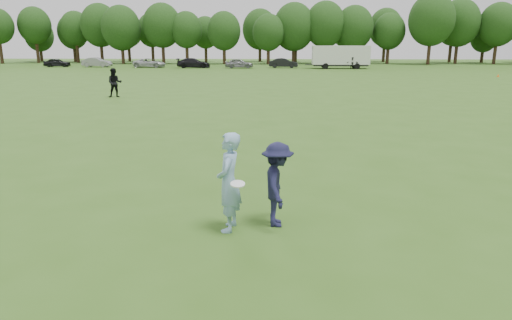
% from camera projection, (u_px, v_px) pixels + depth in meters
% --- Properties ---
extents(ground, '(200.00, 200.00, 0.00)m').
position_uv_depth(ground, '(268.00, 224.00, 9.07)').
color(ground, '#335818').
rests_on(ground, ground).
extents(thrower, '(0.52, 0.73, 1.91)m').
position_uv_depth(thrower, '(229.00, 182.00, 8.59)').
color(thrower, '#82A8C9').
rests_on(thrower, ground).
extents(defender, '(0.67, 1.11, 1.67)m').
position_uv_depth(defender, '(277.00, 184.00, 8.85)').
color(defender, '#181936').
rests_on(defender, ground).
extents(player_far_a, '(1.09, 0.94, 1.91)m').
position_uv_depth(player_far_a, '(115.00, 83.00, 30.26)').
color(player_far_a, black).
rests_on(player_far_a, ground).
extents(player_far_d, '(1.60, 0.58, 1.70)m').
position_uv_depth(player_far_d, '(352.00, 63.00, 63.90)').
color(player_far_d, '#262626').
rests_on(player_far_d, ground).
extents(car_a, '(4.00, 2.03, 1.30)m').
position_uv_depth(car_a, '(57.00, 63.00, 69.82)').
color(car_a, black).
rests_on(car_a, ground).
extents(car_b, '(4.42, 1.77, 1.43)m').
position_uv_depth(car_b, '(97.00, 62.00, 69.20)').
color(car_b, gray).
rests_on(car_b, ground).
extents(car_c, '(4.90, 2.50, 1.33)m').
position_uv_depth(car_c, '(150.00, 63.00, 68.02)').
color(car_c, '#B2B3B7').
rests_on(car_c, ground).
extents(car_d, '(5.01, 2.35, 1.41)m').
position_uv_depth(car_d, '(193.00, 63.00, 66.89)').
color(car_d, black).
rests_on(car_d, ground).
extents(car_e, '(4.11, 1.74, 1.39)m').
position_uv_depth(car_e, '(239.00, 63.00, 66.14)').
color(car_e, slate).
rests_on(car_e, ground).
extents(car_f, '(4.31, 1.72, 1.39)m').
position_uv_depth(car_f, '(284.00, 63.00, 67.01)').
color(car_f, black).
rests_on(car_f, ground).
extents(field_cone, '(0.28, 0.28, 0.30)m').
position_uv_depth(field_cone, '(498.00, 75.00, 49.11)').
color(field_cone, '#E3530B').
rests_on(field_cone, ground).
extents(disc_in_play, '(0.31, 0.31, 0.09)m').
position_uv_depth(disc_in_play, '(238.00, 184.00, 8.26)').
color(disc_in_play, white).
rests_on(disc_in_play, ground).
extents(cargo_trailer, '(9.00, 2.75, 3.20)m').
position_uv_depth(cargo_trailer, '(341.00, 56.00, 64.83)').
color(cargo_trailer, silver).
rests_on(cargo_trailer, ground).
extents(treeline, '(130.35, 18.39, 11.74)m').
position_uv_depth(treeline, '(294.00, 28.00, 81.80)').
color(treeline, '#332114').
rests_on(treeline, ground).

